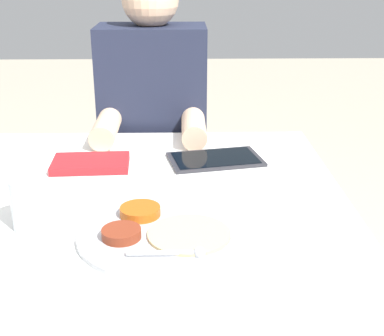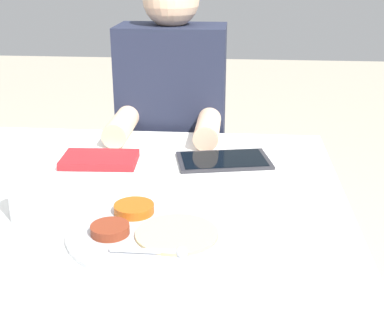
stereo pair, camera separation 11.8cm
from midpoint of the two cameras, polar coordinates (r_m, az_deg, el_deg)
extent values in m
cube|color=silver|center=(1.43, -4.19, -16.47)|extent=(1.01, 0.86, 0.77)
cylinder|color=#B7BABF|center=(1.03, -1.29, -6.95)|extent=(0.31, 0.31, 0.01)
cylinder|color=#B75114|center=(1.09, -3.12, -4.42)|extent=(0.08, 0.08, 0.02)
cylinder|color=maroon|center=(1.01, -5.44, -6.63)|extent=(0.07, 0.07, 0.02)
cylinder|color=#DBBC7F|center=(1.00, 1.75, -7.10)|extent=(0.16, 0.16, 0.01)
cylinder|color=#B7BABF|center=(0.94, -1.39, -8.93)|extent=(0.13, 0.01, 0.01)
sphere|color=#B7BABF|center=(0.94, 2.49, -9.10)|extent=(0.02, 0.02, 0.02)
cube|color=silver|center=(1.38, -7.41, 0.61)|extent=(0.19, 0.13, 0.01)
cube|color=red|center=(1.38, -7.42, 0.85)|extent=(0.20, 0.13, 0.02)
cube|color=#28282D|center=(1.39, 5.82, 0.76)|extent=(0.26, 0.19, 0.01)
cube|color=black|center=(1.38, 5.83, 0.94)|extent=(0.23, 0.17, 0.00)
cube|color=black|center=(1.97, -0.13, -10.33)|extent=(0.30, 0.22, 0.44)
cube|color=#1E2338|center=(1.75, -0.14, 4.70)|extent=(0.34, 0.20, 0.63)
cylinder|color=beige|center=(1.57, -5.37, 4.53)|extent=(0.07, 0.22, 0.07)
cylinder|color=beige|center=(1.55, 3.89, 4.30)|extent=(0.07, 0.22, 0.07)
cylinder|color=silver|center=(1.10, -14.27, -2.96)|extent=(0.07, 0.07, 0.10)
camera|label=1|loc=(0.06, -87.14, 1.14)|focal=50.00mm
camera|label=2|loc=(0.06, 92.86, -1.14)|focal=50.00mm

